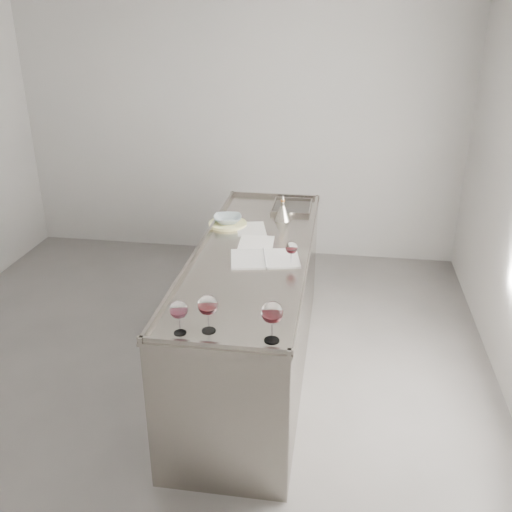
# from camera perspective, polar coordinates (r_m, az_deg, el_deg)

# --- Properties ---
(room_shell) EXTENTS (4.54, 5.04, 2.84)m
(room_shell) POSITION_cam_1_polar(r_m,az_deg,el_deg) (3.50, -9.28, 5.95)
(room_shell) COLOR #53504E
(room_shell) RESTS_ON ground
(counter) EXTENTS (0.77, 2.42, 0.97)m
(counter) POSITION_cam_1_polar(r_m,az_deg,el_deg) (4.03, -0.31, -5.64)
(counter) COLOR gray
(counter) RESTS_ON ground
(wine_glass_left) EXTENTS (0.09, 0.09, 0.18)m
(wine_glass_left) POSITION_cam_1_polar(r_m,az_deg,el_deg) (2.86, -7.73, -5.43)
(wine_glass_left) COLOR white
(wine_glass_left) RESTS_ON counter
(wine_glass_middle) EXTENTS (0.10, 0.10, 0.20)m
(wine_glass_middle) POSITION_cam_1_polar(r_m,az_deg,el_deg) (2.86, -4.84, -5.01)
(wine_glass_middle) COLOR white
(wine_glass_middle) RESTS_ON counter
(wine_glass_right) EXTENTS (0.11, 0.11, 0.21)m
(wine_glass_right) POSITION_cam_1_polar(r_m,az_deg,el_deg) (2.76, 1.63, -5.77)
(wine_glass_right) COLOR white
(wine_glass_right) RESTS_ON counter
(wine_glass_small) EXTENTS (0.08, 0.08, 0.16)m
(wine_glass_small) POSITION_cam_1_polar(r_m,az_deg,el_deg) (3.59, 3.57, 0.75)
(wine_glass_small) COLOR white
(wine_glass_small) RESTS_ON counter
(notebook) EXTENTS (0.49, 0.39, 0.02)m
(notebook) POSITION_cam_1_polar(r_m,az_deg,el_deg) (3.70, 0.91, -0.27)
(notebook) COLOR white
(notebook) RESTS_ON counter
(loose_paper_top) EXTENTS (0.27, 0.34, 0.00)m
(loose_paper_top) POSITION_cam_1_polar(r_m,az_deg,el_deg) (4.21, -0.49, 2.75)
(loose_paper_top) COLOR silver
(loose_paper_top) RESTS_ON counter
(loose_paper_under) EXTENTS (0.26, 0.35, 0.00)m
(loose_paper_under) POSITION_cam_1_polar(r_m,az_deg,el_deg) (3.92, -0.01, 1.16)
(loose_paper_under) COLOR white
(loose_paper_under) RESTS_ON counter
(trivet) EXTENTS (0.29, 0.29, 0.02)m
(trivet) POSITION_cam_1_polar(r_m,az_deg,el_deg) (4.29, -2.84, 3.25)
(trivet) COLOR #EDE999
(trivet) RESTS_ON counter
(ceramic_bowl) EXTENTS (0.25, 0.25, 0.05)m
(ceramic_bowl) POSITION_cam_1_polar(r_m,az_deg,el_deg) (4.28, -2.85, 3.70)
(ceramic_bowl) COLOR #97A9AF
(ceramic_bowl) RESTS_ON trivet
(wine_funnel) EXTENTS (0.14, 0.14, 0.20)m
(wine_funnel) POSITION_cam_1_polar(r_m,az_deg,el_deg) (4.38, 2.68, 4.39)
(wine_funnel) COLOR #9E988D
(wine_funnel) RESTS_ON counter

